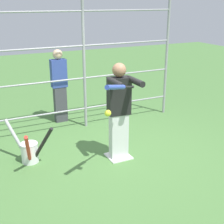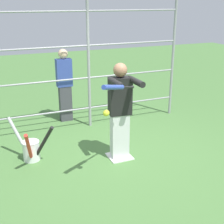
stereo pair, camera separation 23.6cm
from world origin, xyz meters
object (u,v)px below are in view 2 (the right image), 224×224
Objects in this scene: baseball_bat_swinging at (116,87)px; bat_bucket at (31,149)px; batter at (120,109)px; bystander_behind_fence at (65,84)px; softball_in_flight at (106,113)px.

baseball_bat_swinging is 0.70× the size of bat_bucket.
bystander_behind_fence is at bearing -79.36° from batter.
bat_bucket is at bearing -49.98° from baseball_bat_swinging.
bystander_behind_fence is (0.40, -2.15, -0.06)m from batter.
batter reaches higher than baseball_bat_swinging.
batter is 0.84m from softball_in_flight.
softball_in_flight is (0.51, 0.63, 0.21)m from batter.
batter is at bearing -118.53° from baseball_bat_swinging.
bystander_behind_fence is at bearing -122.56° from bat_bucket.
bystander_behind_fence is (-0.01, -2.90, -0.67)m from baseball_bat_swinging.
batter is at bearing -128.73° from softball_in_flight.
baseball_bat_swinging is at bearing 130.02° from bat_bucket.
batter is 17.58× the size of softball_in_flight.
softball_in_flight is (0.10, -0.12, -0.40)m from baseball_bat_swinging.
baseball_bat_swinging is 2.09m from bat_bucket.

